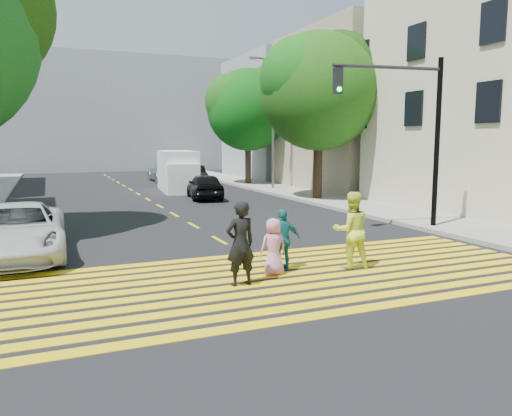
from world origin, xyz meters
TOP-DOWN VIEW (x-y plane):
  - ground at (0.00, 0.00)m, footprint 120.00×120.00m
  - sidewalk_right at (8.50, 15.00)m, footprint 3.00×60.00m
  - crosswalk at (0.00, 1.28)m, footprint 13.40×5.30m
  - lane_line at (0.00, 22.50)m, footprint 0.12×34.40m
  - building_right_tan at (15.00, 19.00)m, footprint 10.00×10.00m
  - building_right_grey at (15.00, 30.00)m, footprint 10.00×10.00m
  - backdrop_block at (0.00, 48.00)m, footprint 30.00×8.00m
  - tree_right_near at (8.24, 14.15)m, footprint 7.15×6.67m
  - tree_right_far at (8.31, 24.10)m, footprint 7.44×7.17m
  - pedestrian_man at (-1.15, 1.12)m, footprint 0.72×0.51m
  - pedestrian_woman at (1.88, 1.47)m, footprint 1.05×0.90m
  - pedestrian_child at (-0.15, 1.61)m, footprint 0.66×0.44m
  - pedestrian_extra at (0.26, 1.93)m, footprint 0.91×0.45m
  - white_sedan at (-5.72, 5.86)m, footprint 2.49×5.22m
  - dark_car_near at (2.90, 17.09)m, footprint 2.22×4.27m
  - silver_car at (3.44, 29.71)m, footprint 1.92×4.68m
  - dark_car_parked at (4.89, 26.20)m, footprint 1.95×4.24m
  - white_van at (2.61, 21.79)m, footprint 2.51×5.47m
  - traffic_signal at (6.52, 5.08)m, footprint 4.01×0.79m
  - street_lamp at (8.13, 20.02)m, footprint 1.85×0.62m

SIDE VIEW (x-z plane):
  - ground at x=0.00m, z-range 0.00..0.00m
  - lane_line at x=0.00m, z-range 0.00..0.01m
  - crosswalk at x=0.00m, z-range 0.00..0.01m
  - sidewalk_right at x=8.50m, z-range 0.00..0.15m
  - pedestrian_child at x=-0.15m, z-range 0.00..1.34m
  - dark_car_parked at x=4.89m, z-range 0.00..1.35m
  - silver_car at x=3.44m, z-range 0.00..1.36m
  - dark_car_near at x=2.90m, z-range 0.00..1.39m
  - white_sedan at x=-5.72m, z-range 0.00..1.44m
  - pedestrian_extra at x=0.26m, z-range 0.00..1.49m
  - pedestrian_man at x=-1.15m, z-range 0.00..1.85m
  - pedestrian_woman at x=1.88m, z-range 0.00..1.89m
  - white_van at x=2.61m, z-range -0.06..2.43m
  - traffic_signal at x=6.52m, z-range 0.87..6.79m
  - street_lamp at x=8.13m, z-range 0.61..8.86m
  - building_right_tan at x=15.00m, z-range 0.00..10.00m
  - building_right_grey at x=15.00m, z-range 0.00..10.00m
  - tree_right_far at x=8.31m, z-range 1.45..9.69m
  - tree_right_near at x=8.24m, z-range 1.55..10.34m
  - backdrop_block at x=0.00m, z-range 0.00..12.00m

